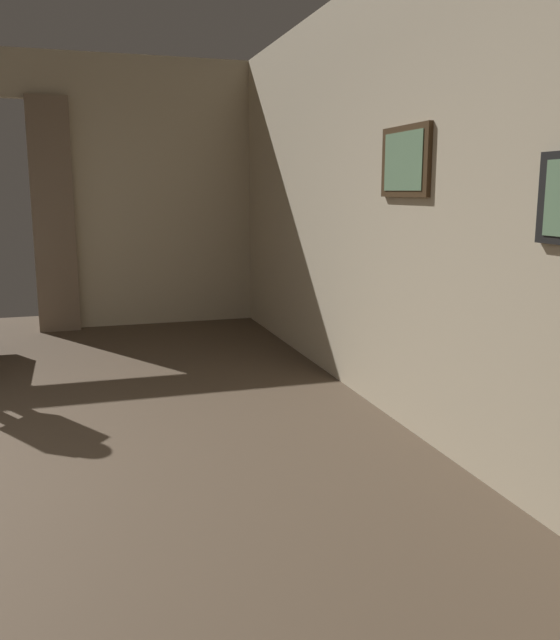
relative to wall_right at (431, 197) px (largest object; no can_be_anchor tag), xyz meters
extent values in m
cube|color=beige|center=(0.00, 0.00, 0.00)|extent=(0.12, 8.40, 3.00)
cube|color=#47331E|center=(-0.07, 0.20, 0.22)|extent=(0.03, 0.61, 0.44)
cube|color=#668C66|center=(-0.09, 0.20, 0.22)|extent=(0.01, 0.50, 0.36)
cube|color=beige|center=(-1.25, 4.20, 0.00)|extent=(2.50, 0.12, 3.00)
cube|color=#7F6B56|center=(-2.28, 4.06, -0.24)|extent=(0.44, 0.14, 2.52)
camera|label=1|loc=(-2.09, -3.66, 0.03)|focal=37.48mm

